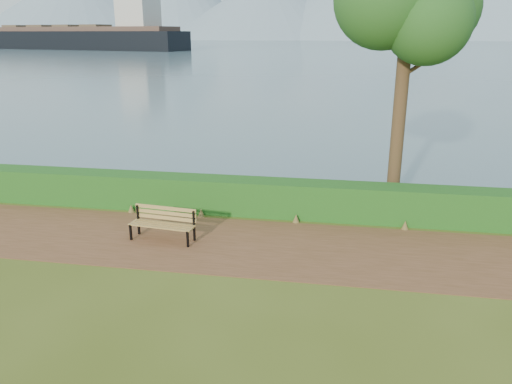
# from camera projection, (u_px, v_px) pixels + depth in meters

# --- Properties ---
(ground) EXTENTS (140.00, 140.00, 0.00)m
(ground) POSITION_uv_depth(u_px,v_px,m) (222.00, 249.00, 12.07)
(ground) COLOR #475418
(ground) RESTS_ON ground
(path) EXTENTS (40.00, 3.40, 0.01)m
(path) POSITION_uv_depth(u_px,v_px,m) (225.00, 244.00, 12.35)
(path) COLOR brown
(path) RESTS_ON ground
(hedge) EXTENTS (32.00, 0.85, 1.00)m
(hedge) POSITION_uv_depth(u_px,v_px,m) (243.00, 196.00, 14.35)
(hedge) COLOR #144614
(hedge) RESTS_ON ground
(water) EXTENTS (700.00, 510.00, 0.00)m
(water) POSITION_uv_depth(u_px,v_px,m) (341.00, 43.00, 256.01)
(water) COLOR #405967
(water) RESTS_ON ground
(mountains) EXTENTS (585.00, 190.00, 70.00)m
(mountains) POSITION_uv_depth(u_px,v_px,m) (333.00, 2.00, 386.08)
(mountains) COLOR gray
(mountains) RESTS_ON ground
(bench) EXTENTS (1.71, 0.67, 0.83)m
(bench) POSITION_uv_depth(u_px,v_px,m) (163.00, 221.00, 12.48)
(bench) COLOR black
(bench) RESTS_ON ground
(cargo_ship) EXTENTS (74.93, 29.95, 22.58)m
(cargo_ship) POSITION_uv_depth(u_px,v_px,m) (83.00, 38.00, 150.88)
(cargo_ship) COLOR black
(cargo_ship) RESTS_ON ground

